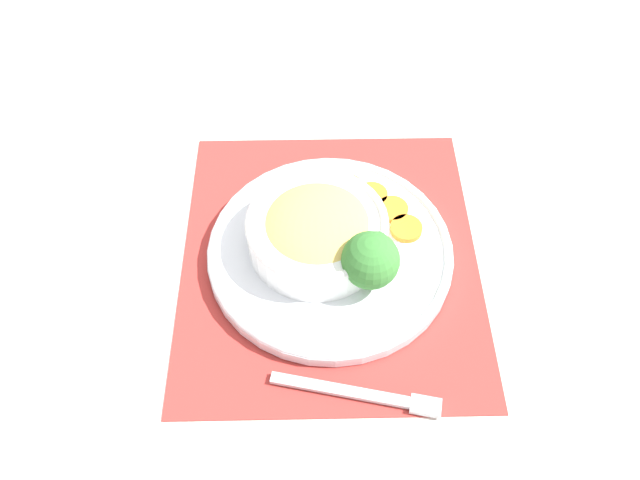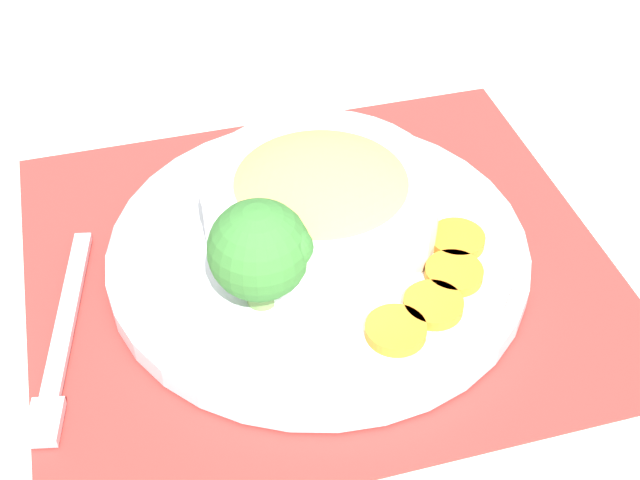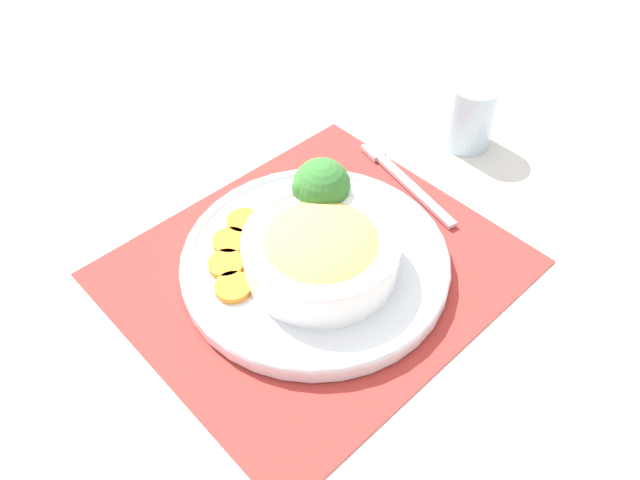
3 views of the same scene
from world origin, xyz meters
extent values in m
plane|color=beige|center=(0.00, 0.00, 0.00)|extent=(4.00, 4.00, 0.00)
cube|color=#B2332D|center=(0.00, 0.00, 0.00)|extent=(0.42, 0.37, 0.00)
cylinder|color=silver|center=(0.00, 0.00, 0.01)|extent=(0.30, 0.30, 0.02)
torus|color=silver|center=(0.00, 0.00, 0.02)|extent=(0.30, 0.30, 0.01)
cylinder|color=white|center=(-0.01, -0.02, 0.04)|extent=(0.17, 0.17, 0.04)
torus|color=white|center=(-0.01, -0.02, 0.06)|extent=(0.17, 0.17, 0.01)
ellipsoid|color=#E0B75B|center=(-0.01, -0.02, 0.05)|extent=(0.14, 0.14, 0.05)
cylinder|color=#759E51|center=(0.05, 0.04, 0.03)|extent=(0.02, 0.02, 0.02)
sphere|color=#387A33|center=(0.05, 0.04, 0.07)|extent=(0.07, 0.07, 0.07)
sphere|color=#387A33|center=(0.03, 0.05, 0.07)|extent=(0.03, 0.03, 0.03)
sphere|color=#387A33|center=(0.07, 0.04, 0.07)|extent=(0.03, 0.03, 0.03)
cylinder|color=orange|center=(-0.02, 0.09, 0.02)|extent=(0.04, 0.04, 0.01)
cylinder|color=orange|center=(-0.06, 0.08, 0.02)|extent=(0.04, 0.04, 0.01)
cylinder|color=orange|center=(-0.08, 0.06, 0.02)|extent=(0.04, 0.04, 0.01)
cylinder|color=orange|center=(-0.09, 0.03, 0.02)|extent=(0.04, 0.04, 0.01)
cube|color=#B7B7BC|center=(0.18, 0.02, 0.01)|extent=(0.05, 0.18, 0.01)
cube|color=#B7B7BC|center=(0.20, 0.09, 0.01)|extent=(0.03, 0.04, 0.01)
camera|label=1|loc=(0.44, -0.03, 0.63)|focal=35.00mm
camera|label=2|loc=(0.13, 0.45, 0.45)|focal=50.00mm
camera|label=3|loc=(-0.32, -0.34, 0.53)|focal=35.00mm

